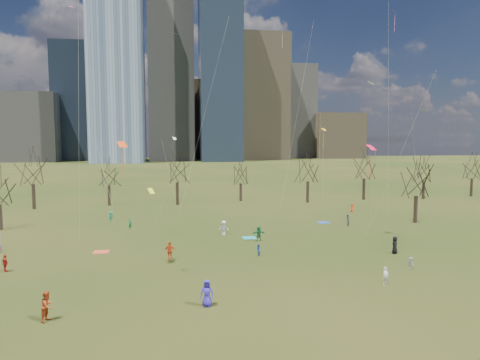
{
  "coord_description": "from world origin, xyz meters",
  "views": [
    {
      "loc": [
        -7.68,
        -36.97,
        11.71
      ],
      "look_at": [
        0.0,
        12.0,
        7.0
      ],
      "focal_mm": 32.0,
      "sensor_mm": 36.0,
      "label": 1
    }
  ],
  "objects": [
    {
      "name": "person_1",
      "position": [
        9.15,
        -5.59,
        0.73
      ],
      "size": [
        0.62,
        0.51,
        1.47
      ],
      "primitive_type": "imported",
      "rotation": [
        0.0,
        0.0,
        0.34
      ],
      "color": "white",
      "rests_on": "ground"
    },
    {
      "name": "blanket_navy",
      "position": [
        13.24,
        20.07,
        0.01
      ],
      "size": [
        1.6,
        1.5,
        0.03
      ],
      "primitive_type": "cube",
      "color": "#244EAA",
      "rests_on": "ground"
    },
    {
      "name": "ground",
      "position": [
        0.0,
        0.0,
        0.0
      ],
      "size": [
        500.0,
        500.0,
        0.0
      ],
      "primitive_type": "plane",
      "color": "black",
      "rests_on": "ground"
    },
    {
      "name": "blanket_teal",
      "position": [
        1.19,
        12.36,
        0.01
      ],
      "size": [
        1.6,
        1.5,
        0.03
      ],
      "primitive_type": "cube",
      "color": "teal",
      "rests_on": "ground"
    },
    {
      "name": "person_9",
      "position": [
        -1.65,
        14.44,
        0.89
      ],
      "size": [
        1.21,
        0.78,
        1.78
      ],
      "primitive_type": "imported",
      "rotation": [
        0.0,
        0.0,
        6.18
      ],
      "color": "silver",
      "rests_on": "ground"
    },
    {
      "name": "person_14",
      "position": [
        15.55,
        17.15,
        0.82
      ],
      "size": [
        0.77,
        0.91,
        1.64
      ],
      "primitive_type": "imported",
      "rotation": [
        0.0,
        0.0,
        4.5
      ],
      "color": "slate",
      "rests_on": "ground"
    },
    {
      "name": "person_4",
      "position": [
        -8.11,
        4.3,
        0.91
      ],
      "size": [
        1.13,
        0.62,
        1.83
      ],
      "primitive_type": "imported",
      "rotation": [
        0.0,
        0.0,
        2.97
      ],
      "color": "#D64417",
      "rests_on": "ground"
    },
    {
      "name": "person_15",
      "position": [
        -16.53,
        24.95,
        0.78
      ],
      "size": [
        1.16,
        0.99,
        1.56
      ],
      "primitive_type": "imported",
      "rotation": [
        0.0,
        0.0,
        3.64
      ],
      "color": "#19724C",
      "rests_on": "ground"
    },
    {
      "name": "person_8",
      "position": [
        0.66,
        4.34,
        0.61
      ],
      "size": [
        0.49,
        0.62,
        1.22
      ],
      "primitive_type": "imported",
      "rotation": [
        0.0,
        0.0,
        4.77
      ],
      "color": "#2756AA",
      "rests_on": "ground"
    },
    {
      "name": "downtown_skyline",
      "position": [
        -2.43,
        210.64,
        39.01
      ],
      "size": [
        212.5,
        78.0,
        118.0
      ],
      "color": "slate",
      "rests_on": "ground"
    },
    {
      "name": "person_6",
      "position": [
        14.73,
        3.11,
        0.89
      ],
      "size": [
        0.87,
        1.02,
        1.77
      ],
      "primitive_type": "imported",
      "rotation": [
        0.0,
        0.0,
        4.29
      ],
      "color": "black",
      "rests_on": "ground"
    },
    {
      "name": "person_13",
      "position": [
        -13.38,
        19.92,
        0.74
      ],
      "size": [
        0.64,
        0.6,
        1.47
      ],
      "primitive_type": "imported",
      "rotation": [
        0.0,
        0.0,
        2.52
      ],
      "color": "#1A7848",
      "rests_on": "ground"
    },
    {
      "name": "person_2",
      "position": [
        -15.85,
        -8.66,
        0.99
      ],
      "size": [
        1.0,
        1.14,
        1.97
      ],
      "primitive_type": "imported",
      "rotation": [
        0.0,
        0.0,
        1.27
      ],
      "color": "#AE4018",
      "rests_on": "ground"
    },
    {
      "name": "person_3",
      "position": [
        13.42,
        -2.15,
        0.57
      ],
      "size": [
        0.6,
        0.82,
        1.14
      ],
      "primitive_type": "imported",
      "rotation": [
        0.0,
        0.0,
        1.83
      ],
      "color": "slate",
      "rests_on": "ground"
    },
    {
      "name": "bare_tree_row",
      "position": [
        -0.09,
        37.22,
        6.12
      ],
      "size": [
        113.04,
        29.8,
        9.5
      ],
      "color": "black",
      "rests_on": "ground"
    },
    {
      "name": "blanket_crimson",
      "position": [
        -15.25,
        8.43,
        0.01
      ],
      "size": [
        1.6,
        1.5,
        0.03
      ],
      "primitive_type": "cube",
      "color": "#CD4329",
      "rests_on": "ground"
    },
    {
      "name": "kites_airborne",
      "position": [
        6.64,
        14.64,
        12.2
      ],
      "size": [
        46.16,
        43.56,
        26.97
      ],
      "color": "#F34714",
      "rests_on": "ground"
    },
    {
      "name": "person_16",
      "position": [
        -22.52,
        2.79,
        0.78
      ],
      "size": [
        0.91,
        0.91,
        1.55
      ],
      "primitive_type": "imported",
      "rotation": [
        0.0,
        0.0,
        2.36
      ],
      "color": "#B21E19",
      "rests_on": "ground"
    },
    {
      "name": "person_12",
      "position": [
        20.85,
        27.84,
        0.72
      ],
      "size": [
        0.56,
        0.77,
        1.45
      ],
      "primitive_type": "imported",
      "rotation": [
        0.0,
        0.0,
        1.73
      ],
      "color": "#FC461C",
      "rests_on": "ground"
    },
    {
      "name": "person_0",
      "position": [
        -5.47,
        -7.85,
        0.96
      ],
      "size": [
        1.04,
        0.78,
        1.91
      ],
      "primitive_type": "imported",
      "rotation": [
        0.0,
        0.0,
        6.08
      ],
      "color": "#3729B5",
      "rests_on": "ground"
    },
    {
      "name": "person_5",
      "position": [
        1.99,
        10.7,
        0.86
      ],
      "size": [
        1.65,
        0.71,
        1.73
      ],
      "primitive_type": "imported",
      "rotation": [
        0.0,
        0.0,
        3.27
      ],
      "color": "#19723C",
      "rests_on": "ground"
    }
  ]
}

